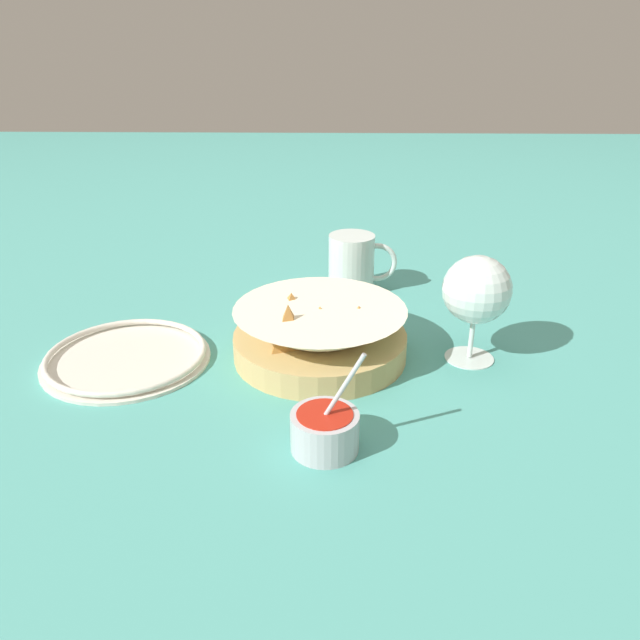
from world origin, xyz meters
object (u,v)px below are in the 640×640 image
at_px(food_basket, 319,334).
at_px(beer_mug, 352,265).
at_px(side_plate, 126,356).
at_px(sauce_cup, 325,429).
at_px(wine_glass, 477,293).

xyz_separation_m(food_basket, beer_mug, (0.05, 0.24, 0.01)).
bearing_deg(side_plate, sauce_cup, -34.53).
distance_m(food_basket, side_plate, 0.26).
bearing_deg(wine_glass, food_basket, 179.27).
bearing_deg(side_plate, food_basket, 4.81).
bearing_deg(wine_glass, beer_mug, 122.79).
xyz_separation_m(wine_glass, side_plate, (-0.47, -0.02, -0.09)).
relative_size(sauce_cup, side_plate, 0.52).
xyz_separation_m(wine_glass, beer_mug, (-0.15, 0.24, -0.05)).
bearing_deg(beer_mug, sauce_cup, -95.04).
bearing_deg(side_plate, beer_mug, 39.87).
distance_m(sauce_cup, beer_mug, 0.45).
xyz_separation_m(sauce_cup, side_plate, (-0.27, 0.19, -0.02)).
relative_size(food_basket, side_plate, 1.05).
distance_m(food_basket, sauce_cup, 0.21).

